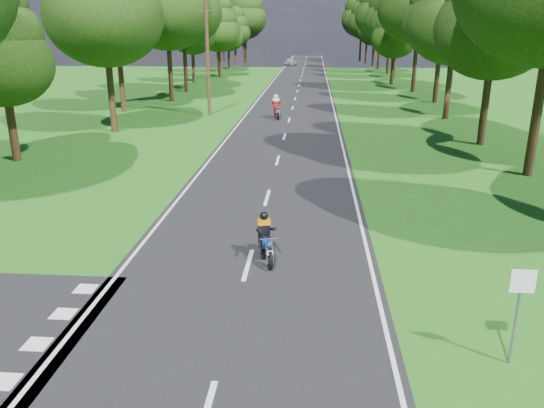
{
  "coord_description": "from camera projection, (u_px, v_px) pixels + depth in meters",
  "views": [
    {
      "loc": [
        1.65,
        -10.97,
        6.07
      ],
      "look_at": [
        0.5,
        4.0,
        1.1
      ],
      "focal_mm": 35.0,
      "sensor_mm": 36.0,
      "label": 1
    }
  ],
  "objects": [
    {
      "name": "distant_car",
      "position": [
        291.0,
        62.0,
        91.79
      ],
      "size": [
        2.48,
        4.22,
        1.35
      ],
      "primitive_type": "imported",
      "rotation": [
        0.0,
        0.0,
        -0.24
      ],
      "color": "silver",
      "rests_on": "main_road"
    },
    {
      "name": "main_road",
      "position": [
        299.0,
        85.0,
        59.73
      ],
      "size": [
        7.0,
        140.0,
        0.02
      ],
      "primitive_type": "cube",
      "color": "black",
      "rests_on": "ground"
    },
    {
      "name": "ground",
      "position": [
        238.0,
        301.0,
        12.41
      ],
      "size": [
        160.0,
        160.0,
        0.0
      ],
      "primitive_type": "plane",
      "color": "#235714",
      "rests_on": "ground"
    },
    {
      "name": "road_sign",
      "position": [
        519.0,
        301.0,
        9.68
      ],
      "size": [
        0.45,
        0.07,
        2.0
      ],
      "color": "slate",
      "rests_on": "ground"
    },
    {
      "name": "rider_near_blue",
      "position": [
        265.0,
        237.0,
        14.46
      ],
      "size": [
        0.94,
        1.67,
        1.33
      ],
      "primitive_type": null,
      "rotation": [
        0.0,
        0.0,
        0.27
      ],
      "color": "#0E279C",
      "rests_on": "main_road"
    },
    {
      "name": "road_markings",
      "position": [
        297.0,
        87.0,
        57.96
      ],
      "size": [
        7.4,
        140.0,
        0.01
      ],
      "color": "silver",
      "rests_on": "main_road"
    },
    {
      "name": "treeline",
      "position": [
        314.0,
        11.0,
        66.56
      ],
      "size": [
        40.0,
        115.35,
        14.78
      ],
      "color": "black",
      "rests_on": "ground"
    },
    {
      "name": "telegraph_pole",
      "position": [
        208.0,
        58.0,
        38.07
      ],
      "size": [
        1.2,
        0.26,
        8.0
      ],
      "color": "#382616",
      "rests_on": "ground"
    },
    {
      "name": "rider_far_red",
      "position": [
        276.0,
        106.0,
        37.5
      ],
      "size": [
        1.02,
        2.08,
        1.66
      ],
      "primitive_type": null,
      "rotation": [
        0.0,
        0.0,
        0.18
      ],
      "color": "#A60C1F",
      "rests_on": "main_road"
    }
  ]
}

